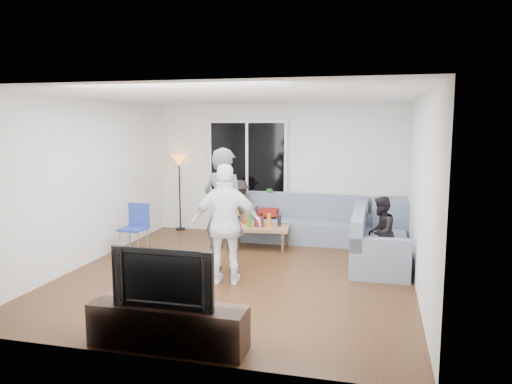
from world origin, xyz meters
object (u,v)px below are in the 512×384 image
(coffee_table, at_px, (258,237))
(tv_console, at_px, (168,326))
(sofa_back_section, at_px, (305,219))
(sofa_right_section, at_px, (380,237))
(spectator_right, at_px, (381,232))
(floor_lamp, at_px, (180,193))
(spectator_back, at_px, (240,209))
(television, at_px, (167,276))
(player_right, at_px, (226,225))
(side_chair, at_px, (133,230))
(player_left, at_px, (224,210))

(coffee_table, relative_size, tv_console, 0.69)
(sofa_back_section, bearing_deg, sofa_right_section, -41.31)
(spectator_right, bearing_deg, tv_console, -17.50)
(sofa_right_section, relative_size, tv_console, 1.25)
(floor_lamp, distance_m, spectator_back, 1.44)
(coffee_table, height_order, television, television)
(player_right, bearing_deg, floor_lamp, -66.71)
(tv_console, bearing_deg, spectator_back, 97.54)
(spectator_back, bearing_deg, floor_lamp, -178.59)
(coffee_table, distance_m, spectator_right, 2.26)
(player_right, bearing_deg, side_chair, -37.86)
(side_chair, xyz_separation_m, television, (2.03, -3.10, 0.31))
(sofa_back_section, relative_size, spectator_back, 2.04)
(sofa_right_section, distance_m, floor_lamp, 4.38)
(television, bearing_deg, player_left, 95.24)
(side_chair, height_order, tv_console, side_chair)
(coffee_table, height_order, tv_console, tv_console)
(sofa_right_section, relative_size, spectator_back, 1.78)
(player_left, height_order, tv_console, player_left)
(sofa_back_section, relative_size, player_left, 1.23)
(floor_lamp, height_order, spectator_right, floor_lamp)
(player_right, height_order, television, player_right)
(sofa_right_section, bearing_deg, spectator_right, -180.00)
(sofa_right_section, height_order, player_left, player_left)
(side_chair, relative_size, player_left, 0.46)
(player_right, relative_size, spectator_back, 1.49)
(coffee_table, distance_m, player_right, 2.11)
(player_right, xyz_separation_m, spectator_right, (2.07, 1.31, -0.28))
(television, bearing_deg, tv_console, 180.00)
(coffee_table, height_order, floor_lamp, floor_lamp)
(coffee_table, relative_size, player_left, 0.59)
(sofa_right_section, xyz_separation_m, player_right, (-2.07, -1.53, 0.41))
(side_chair, distance_m, spectator_right, 4.08)
(player_right, xyz_separation_m, tv_console, (0.02, -2.02, -0.62))
(coffee_table, height_order, player_right, player_right)
(tv_console, bearing_deg, sofa_right_section, 60.09)
(side_chair, bearing_deg, television, -50.80)
(coffee_table, distance_m, television, 4.07)
(coffee_table, xyz_separation_m, player_right, (0.05, -2.01, 0.64))
(player_left, height_order, player_right, player_left)
(coffee_table, distance_m, floor_lamp, 2.31)
(sofa_right_section, relative_size, coffee_table, 1.82)
(coffee_table, bearing_deg, spectator_right, -18.15)
(side_chair, bearing_deg, floor_lamp, 96.06)
(floor_lamp, relative_size, television, 1.50)
(floor_lamp, bearing_deg, player_left, -54.92)
(side_chair, bearing_deg, sofa_back_section, 37.89)
(side_chair, xyz_separation_m, tv_console, (2.03, -3.10, -0.21))
(floor_lamp, bearing_deg, television, -68.44)
(player_left, distance_m, tv_console, 2.69)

